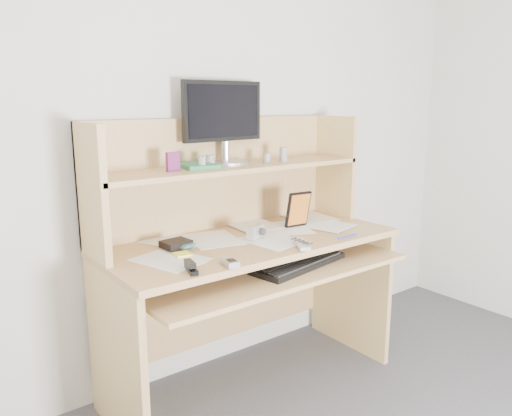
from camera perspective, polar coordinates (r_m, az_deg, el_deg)
back_wall at (r=2.51m, az=-4.88°, el=9.13°), size 3.60×0.04×2.50m
desk at (r=2.41m, az=-1.60°, el=-4.40°), size 1.40×0.70×1.30m
paper_clutter at (r=2.33m, az=-0.46°, el=-3.47°), size 1.32×0.54×0.01m
keyboard at (r=2.27m, az=4.90°, el=-6.21°), size 0.51×0.26×0.03m
tv_remote at (r=2.21m, az=5.23°, el=-4.10°), size 0.13×0.17×0.02m
flip_phone at (r=1.96m, az=-3.01°, el=-6.13°), size 0.06×0.10×0.02m
stapler at (r=1.91m, az=-7.42°, el=-6.54°), size 0.06×0.12×0.04m
wallet at (r=2.21m, az=-9.13°, el=-4.06°), size 0.13×0.11×0.03m
sticky_note_pad at (r=2.11m, az=-8.40°, el=-5.25°), size 0.07×0.07×0.01m
digital_camera at (r=2.32m, az=-0.07°, el=-2.74°), size 0.10×0.07×0.06m
game_case at (r=2.51m, az=4.84°, el=-0.16°), size 0.13×0.03×0.18m
blue_pen at (r=2.38m, az=10.41°, el=-3.18°), size 0.13×0.01×0.01m
card_box at (r=2.19m, az=-9.47°, el=5.23°), size 0.06×0.02×0.08m
shelf_book at (r=2.30m, az=-6.70°, el=4.83°), size 0.18×0.23×0.02m
chip_stack_a at (r=2.31m, az=-5.26°, el=5.36°), size 0.04×0.04×0.06m
chip_stack_b at (r=2.24m, az=-6.20°, el=5.16°), size 0.04×0.04×0.06m
chip_stack_c at (r=2.46m, az=1.25°, el=5.71°), size 0.04×0.04×0.05m
chip_stack_d at (r=2.52m, az=3.17°, el=6.12°), size 0.05×0.05×0.07m
monitor at (r=2.44m, az=-3.72°, el=10.01°), size 0.46×0.23×0.39m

